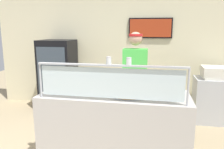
% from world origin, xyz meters
% --- Properties ---
extents(ground_plane, '(12.00, 12.00, 0.00)m').
position_xyz_m(ground_plane, '(0.99, 1.00, 0.00)').
color(ground_plane, tan).
rests_on(ground_plane, ground).
extents(shop_rear_unit, '(6.39, 0.13, 2.70)m').
position_xyz_m(shop_rear_unit, '(1.00, 2.51, 1.36)').
color(shop_rear_unit, beige).
rests_on(shop_rear_unit, ground).
extents(serving_counter, '(1.99, 0.76, 0.95)m').
position_xyz_m(serving_counter, '(0.99, 0.38, 0.47)').
color(serving_counter, '#BCB7B2').
rests_on(serving_counter, ground).
extents(sneeze_guard, '(1.81, 0.06, 0.45)m').
position_xyz_m(sneeze_guard, '(0.99, 0.06, 1.23)').
color(sneeze_guard, '#B2B5BC').
rests_on(sneeze_guard, serving_counter).
extents(pizza_tray, '(0.50, 0.50, 0.04)m').
position_xyz_m(pizza_tray, '(1.19, 0.35, 0.97)').
color(pizza_tray, '#9EA0A8').
rests_on(pizza_tray, serving_counter).
extents(pizza_server, '(0.12, 0.29, 0.01)m').
position_xyz_m(pizza_server, '(1.16, 0.33, 0.99)').
color(pizza_server, '#ADAFB7').
rests_on(pizza_server, pizza_tray).
extents(parmesan_shaker, '(0.06, 0.06, 0.09)m').
position_xyz_m(parmesan_shaker, '(0.98, 0.06, 1.44)').
color(parmesan_shaker, white).
rests_on(parmesan_shaker, sneeze_guard).
extents(pepper_flake_shaker, '(0.06, 0.06, 0.09)m').
position_xyz_m(pepper_flake_shaker, '(1.22, 0.06, 1.44)').
color(pepper_flake_shaker, white).
rests_on(pepper_flake_shaker, sneeze_guard).
extents(worker_figure, '(0.41, 0.50, 1.76)m').
position_xyz_m(worker_figure, '(1.21, 1.04, 1.01)').
color(worker_figure, '#23232D').
rests_on(worker_figure, ground).
extents(drink_fridge, '(0.72, 0.65, 1.57)m').
position_xyz_m(drink_fridge, '(-0.58, 2.06, 0.79)').
color(drink_fridge, black).
rests_on(drink_fridge, ground).
extents(prep_shelf, '(0.70, 0.55, 0.87)m').
position_xyz_m(prep_shelf, '(2.65, 2.02, 0.44)').
color(prep_shelf, '#B7BABF').
rests_on(prep_shelf, ground).
extents(pizza_box_stack, '(0.48, 0.47, 0.22)m').
position_xyz_m(pizza_box_stack, '(2.64, 2.02, 0.98)').
color(pizza_box_stack, silver).
rests_on(pizza_box_stack, prep_shelf).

